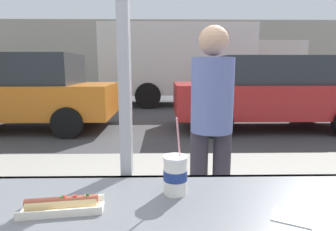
{
  "coord_description": "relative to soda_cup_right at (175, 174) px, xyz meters",
  "views": [
    {
      "loc": [
        0.17,
        -1.17,
        1.44
      ],
      "look_at": [
        0.23,
        2.19,
        0.85
      ],
      "focal_mm": 29.73,
      "sensor_mm": 36.0,
      "label": 1
    }
  ],
  "objects": [
    {
      "name": "sidewalk_strip",
      "position": [
        -0.22,
        1.74,
        -0.98
      ],
      "size": [
        16.0,
        2.8,
        0.11
      ],
      "primitive_type": "cube",
      "color": "#9E998E",
      "rests_on": "ground"
    },
    {
      "name": "box_truck",
      "position": [
        1.21,
        9.75,
        0.58
      ],
      "size": [
        7.23,
        2.44,
        2.94
      ],
      "color": "silver",
      "rests_on": "ground"
    },
    {
      "name": "parked_car_red",
      "position": [
        2.42,
        5.4,
        -0.17
      ],
      "size": [
        4.38,
        1.91,
        1.68
      ],
      "color": "red",
      "rests_on": "ground"
    },
    {
      "name": "building_facade_far",
      "position": [
        -0.22,
        21.64,
        1.47
      ],
      "size": [
        28.0,
        1.2,
        5.0
      ],
      "primitive_type": "cube",
      "color": "#A89E8E",
      "rests_on": "ground"
    },
    {
      "name": "parked_car_orange",
      "position": [
        -3.22,
        5.4,
        -0.16
      ],
      "size": [
        4.13,
        1.88,
        1.73
      ],
      "color": "orange",
      "rests_on": "ground"
    },
    {
      "name": "hotdog_tray_far",
      "position": [
        -0.4,
        -0.13,
        -0.06
      ],
      "size": [
        0.29,
        0.13,
        0.05
      ],
      "color": "silver",
      "rests_on": "window_counter"
    },
    {
      "name": "soda_cup_right",
      "position": [
        0.0,
        0.0,
        0.0
      ],
      "size": [
        0.1,
        0.1,
        0.31
      ],
      "color": "silver",
      "rests_on": "window_counter"
    },
    {
      "name": "ground_plane",
      "position": [
        -0.22,
        8.14,
        -1.03
      ],
      "size": [
        60.0,
        60.0,
        0.0
      ],
      "primitive_type": "plane",
      "color": "#424244"
    },
    {
      "name": "napkin_wrapper",
      "position": [
        0.37,
        -0.19,
        -0.08
      ],
      "size": [
        0.15,
        0.14,
        0.0
      ],
      "primitive_type": "cube",
      "rotation": [
        0.0,
        0.0,
        -0.49
      ],
      "color": "white",
      "rests_on": "window_counter"
    },
    {
      "name": "pedestrian",
      "position": [
        0.33,
        1.06,
        0.01
      ],
      "size": [
        0.32,
        0.32,
        1.63
      ],
      "color": "#342F3A",
      "rests_on": "sidewalk_strip"
    }
  ]
}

